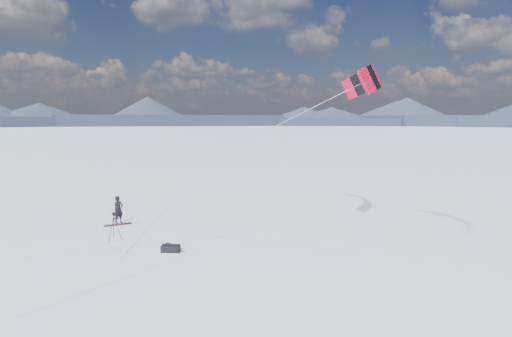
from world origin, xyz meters
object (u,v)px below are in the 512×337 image
at_px(snowkiter, 119,223).
at_px(gear_bag_a, 171,248).
at_px(snowboard, 118,225).
at_px(tripod, 114,222).
at_px(gear_bag_b, 170,247).

relative_size(snowkiter, gear_bag_a, 1.79).
xyz_separation_m(snowboard, tripod, (1.83, -2.33, 0.95)).
relative_size(tripod, gear_bag_a, 1.57).
height_order(snowkiter, gear_bag_a, snowkiter).
distance_m(snowkiter, gear_bag_b, 6.13).
bearing_deg(tripod, gear_bag_b, -21.27).
height_order(tripod, gear_bag_b, tripod).
relative_size(snowkiter, tripod, 1.14).
bearing_deg(tripod, snowboard, 108.93).
relative_size(snowkiter, gear_bag_b, 2.47).
bearing_deg(snowboard, gear_bag_b, -68.84).
bearing_deg(gear_bag_b, snowboard, 172.82).
height_order(snowboard, gear_bag_a, gear_bag_a).
height_order(snowkiter, tripod, tripod).
distance_m(tripod, gear_bag_b, 3.60).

